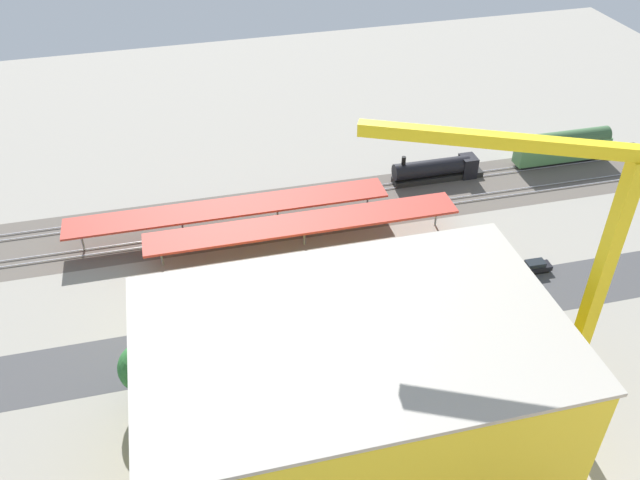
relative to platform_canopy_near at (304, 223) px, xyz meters
The scene contains 24 objects.
ground_plane 14.13m from the platform_canopy_near, 107.79° to the left, with size 200.53×200.53×0.00m, color gray.
rail_bed 10.40m from the platform_canopy_near, 115.43° to the right, with size 125.33×14.69×0.01m, color #5B544C.
street_asphalt 18.74m from the platform_canopy_near, 103.10° to the left, with size 125.33×9.00×0.01m, color #424244.
track_rails 10.34m from the platform_canopy_near, 115.43° to the right, with size 125.31×10.33×0.12m.
platform_canopy_near is the anchor object (origin of this frame).
platform_canopy_far 11.85m from the platform_canopy_near, 33.55° to the right, with size 48.20×6.10×4.13m.
locomotive 29.02m from the platform_canopy_near, 155.32° to the right, with size 15.79×3.17×5.23m.
passenger_coach 50.98m from the platform_canopy_near, 166.28° to the right, with size 17.34×3.16×5.97m.
parked_car_0 33.13m from the platform_canopy_near, 154.29° to the left, with size 4.80×1.93×1.65m.
parked_car_1 26.09m from the platform_canopy_near, 145.04° to the left, with size 4.65×1.92×1.68m.
parked_car_2 19.83m from the platform_canopy_near, 132.69° to the left, with size 4.57×1.74×1.65m.
parked_car_3 15.57m from the platform_canopy_near, 110.25° to the left, with size 4.34×1.85×1.61m.
parked_car_4 14.62m from the platform_canopy_near, 77.98° to the left, with size 4.11×1.78×1.73m.
construction_building 37.01m from the platform_canopy_near, 83.41° to the left, with size 38.35×23.81×17.41m, color yellow.
construction_roof_slab 39.19m from the platform_canopy_near, 83.41° to the left, with size 38.95×24.41×0.40m, color #ADA89E.
tower_crane 43.02m from the platform_canopy_near, 116.41° to the left, with size 27.09×14.37×33.34m.
box_truck_0 19.04m from the platform_canopy_near, 108.06° to the left, with size 10.06×3.39×3.29m.
box_truck_1 20.46m from the platform_canopy_near, 103.60° to the left, with size 8.49×2.37×3.22m.
box_truck_2 21.12m from the platform_canopy_near, 118.00° to the left, with size 9.32×3.36×3.25m.
street_tree_0 22.17m from the platform_canopy_near, 82.53° to the left, with size 4.43×4.43×6.41m.
street_tree_1 29.66m from the platform_canopy_near, 127.15° to the left, with size 6.08×6.08×8.62m.
street_tree_2 31.66m from the platform_canopy_near, 44.10° to the left, with size 4.16×4.16×6.94m.
street_tree_3 33.50m from the platform_canopy_near, 44.80° to the left, with size 5.57×5.57×7.72m.
traffic_light 32.16m from the platform_canopy_near, 44.85° to the left, with size 0.50×0.36×6.74m.
Camera 1 is at (22.05, 64.09, 59.57)m, focal length 37.51 mm.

